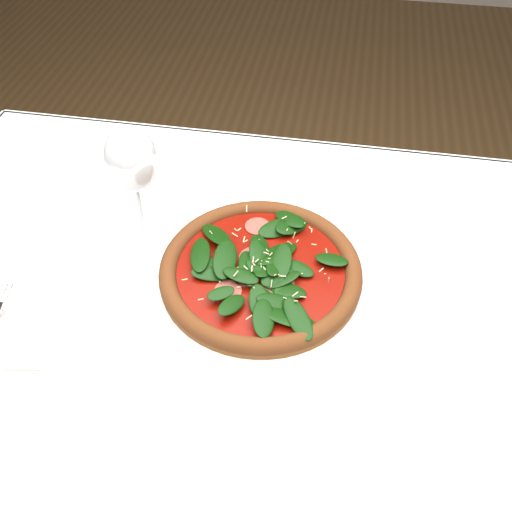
# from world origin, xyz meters

# --- Properties ---
(dining_table) EXTENTS (1.21, 0.81, 0.75)m
(dining_table) POSITION_xyz_m (0.00, 0.00, 0.65)
(dining_table) COLOR silver
(dining_table) RESTS_ON ground
(plate) EXTENTS (0.32, 0.32, 0.01)m
(plate) POSITION_xyz_m (-0.04, 0.05, 0.76)
(plate) COLOR white
(plate) RESTS_ON dining_table
(pizza) EXTENTS (0.34, 0.34, 0.04)m
(pizza) POSITION_xyz_m (-0.04, 0.05, 0.78)
(pizza) COLOR #975224
(pizza) RESTS_ON plate
(wine_glass) EXTENTS (0.07, 0.07, 0.18)m
(wine_glass) POSITION_xyz_m (-0.23, 0.12, 0.88)
(wine_glass) COLOR white
(wine_glass) RESTS_ON dining_table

